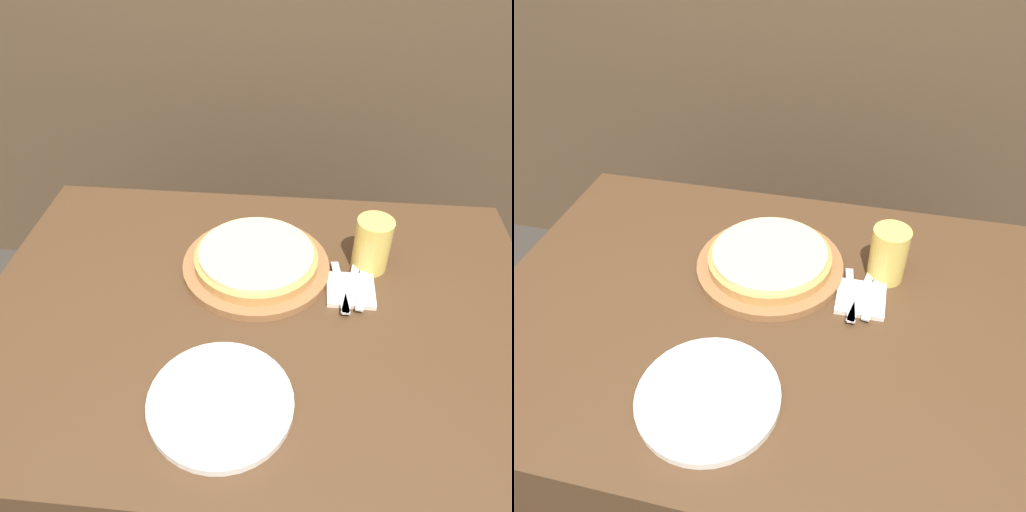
{
  "view_description": "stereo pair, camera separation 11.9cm",
  "coord_description": "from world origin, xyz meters",
  "views": [
    {
      "loc": [
        0.06,
        -0.78,
        1.57
      ],
      "look_at": [
        -0.02,
        0.13,
        0.8
      ],
      "focal_mm": 35.0,
      "sensor_mm": 36.0,
      "label": 1
    },
    {
      "loc": [
        0.18,
        -0.76,
        1.57
      ],
      "look_at": [
        -0.02,
        0.13,
        0.8
      ],
      "focal_mm": 35.0,
      "sensor_mm": 36.0,
      "label": 2
    }
  ],
  "objects": [
    {
      "name": "dinner_plate",
      "position": [
        -0.05,
        -0.25,
        0.77
      ],
      "size": [
        0.27,
        0.27,
        0.02
      ],
      "color": "white",
      "rests_on": "dining_table"
    },
    {
      "name": "ground_plane",
      "position": [
        0.0,
        0.0,
        0.0
      ],
      "size": [
        12.0,
        12.0,
        0.0
      ],
      "primitive_type": "plane",
      "color": "#38332D"
    },
    {
      "name": "beer_glass",
      "position": [
        0.25,
        0.17,
        0.83
      ],
      "size": [
        0.09,
        0.09,
        0.14
      ],
      "color": "#E5C65B",
      "rests_on": "dining_table"
    },
    {
      "name": "dining_table",
      "position": [
        0.0,
        0.0,
        0.38
      ],
      "size": [
        1.27,
        0.91,
        0.76
      ],
      "color": "#4C331E",
      "rests_on": "ground_plane"
    },
    {
      "name": "pizza_on_board",
      "position": [
        -0.02,
        0.13,
        0.78
      ],
      "size": [
        0.36,
        0.36,
        0.06
      ],
      "color": "#99663D",
      "rests_on": "dining_table"
    },
    {
      "name": "napkin_stack",
      "position": [
        0.2,
        0.07,
        0.76
      ],
      "size": [
        0.11,
        0.11,
        0.01
      ],
      "color": "white",
      "rests_on": "dining_table"
    },
    {
      "name": "spoon",
      "position": [
        0.23,
        0.07,
        0.77
      ],
      "size": [
        0.04,
        0.15,
        0.0
      ],
      "color": "silver",
      "rests_on": "napkin_stack"
    },
    {
      "name": "fork",
      "position": [
        0.18,
        0.07,
        0.77
      ],
      "size": [
        0.04,
        0.17,
        0.0
      ],
      "color": "silver",
      "rests_on": "napkin_stack"
    },
    {
      "name": "dinner_knife",
      "position": [
        0.2,
        0.07,
        0.77
      ],
      "size": [
        0.05,
        0.17,
        0.0
      ],
      "color": "silver",
      "rests_on": "napkin_stack"
    }
  ]
}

